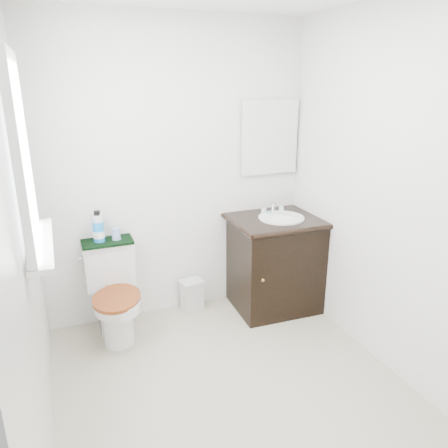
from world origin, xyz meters
TOP-DOWN VIEW (x-y plane):
  - floor at (0.00, 0.00)m, footprint 2.40×2.40m
  - wall_back at (0.00, 1.20)m, footprint 2.40×0.00m
  - wall_front at (0.00, -1.20)m, footprint 2.40×0.00m
  - wall_left at (-1.10, 0.00)m, footprint 0.00×2.40m
  - wall_right at (1.10, 0.00)m, footprint 0.00×2.40m
  - window at (-1.07, 0.25)m, footprint 0.02×0.70m
  - mirror at (0.82, 1.18)m, footprint 0.50×0.02m
  - toilet at (-0.60, 0.97)m, footprint 0.43×0.64m
  - vanity at (0.77, 0.90)m, footprint 0.75×0.65m
  - trash_bin at (0.07, 1.10)m, footprint 0.22×0.18m
  - towel at (-0.60, 1.09)m, footprint 0.38×0.22m
  - mouthwash_bottle at (-0.66, 1.10)m, footprint 0.08×0.08m
  - cup at (-0.53, 1.09)m, footprint 0.07×0.07m
  - soap_bar at (0.75, 1.02)m, footprint 0.07×0.04m

SIDE VIEW (x-z plane):
  - floor at x=0.00m, z-range 0.00..0.00m
  - trash_bin at x=0.07m, z-range 0.00..0.28m
  - toilet at x=-0.60m, z-range -0.04..0.68m
  - vanity at x=0.77m, z-range -0.03..0.89m
  - towel at x=-0.60m, z-range 0.72..0.74m
  - cup at x=-0.53m, z-range 0.74..0.83m
  - soap_bar at x=0.75m, z-range 0.82..0.84m
  - mouthwash_bottle at x=-0.66m, z-range 0.73..0.97m
  - wall_back at x=0.00m, z-range 0.00..2.40m
  - wall_front at x=0.00m, z-range 0.00..2.40m
  - wall_left at x=-1.10m, z-range 0.00..2.40m
  - wall_right at x=1.10m, z-range 0.00..2.40m
  - mirror at x=0.82m, z-range 1.15..1.75m
  - window at x=-1.07m, z-range 1.10..2.00m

